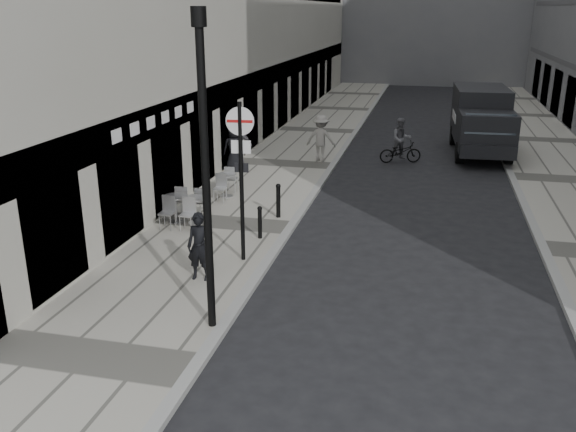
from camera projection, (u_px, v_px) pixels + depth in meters
name	position (u px, v px, depth m)	size (l,w,h in m)	color
sidewalk	(284.00, 164.00, 25.31)	(4.00, 60.00, 0.12)	#9C998D
far_sidewalk	(568.00, 180.00, 22.94)	(4.00, 60.00, 0.12)	#9C998D
walking_man	(200.00, 247.00, 14.15)	(0.60, 0.39, 1.63)	black
sign_post	(241.00, 162.00, 14.72)	(0.69, 0.12, 3.99)	black
lamppost	(205.00, 161.00, 11.21)	(0.27, 0.27, 6.09)	black
bollard_near	(260.00, 223.00, 16.85)	(0.12, 0.12, 0.87)	black
bollard_far	(278.00, 202.00, 18.54)	(0.13, 0.13, 0.99)	black
panel_van	(481.00, 118.00, 27.05)	(2.50, 6.17, 2.86)	black
cyclist	(401.00, 145.00, 25.63)	(1.87, 1.14, 1.90)	black
pedestrian_a	(239.00, 146.00, 24.42)	(1.01, 0.42, 1.73)	#5C5B60
pedestrian_b	(321.00, 138.00, 25.37)	(1.25, 0.72, 1.93)	gray
pedestrian_c	(234.00, 148.00, 23.80)	(0.88, 0.58, 1.81)	black
cafe_table_near	(226.00, 183.00, 20.61)	(0.72, 1.62, 0.92)	silver
cafe_table_mid	(195.00, 208.00, 18.01)	(0.73, 1.65, 0.94)	silver
cafe_table_far	(176.00, 206.00, 18.13)	(0.74, 1.68, 0.96)	#A6A6A8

